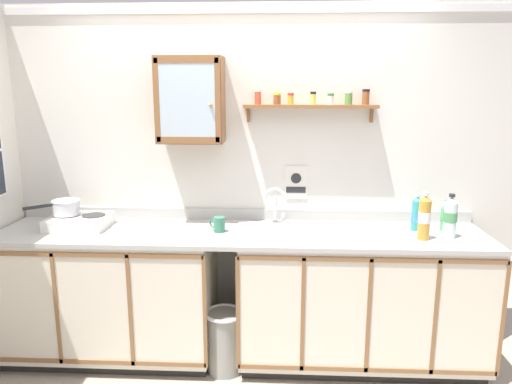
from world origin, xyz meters
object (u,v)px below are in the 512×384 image
(sink, at_px, (274,235))
(hot_plate_stove, at_px, (79,222))
(bottle_juice_amber_0, at_px, (424,217))
(warning_sign, at_px, (296,183))
(trash_bin, at_px, (225,340))
(mug, at_px, (219,224))
(bottle_soda_green_1, at_px, (446,217))
(bottle_detergent_teal_3, at_px, (416,214))
(bottle_water_clear_2, at_px, (450,217))
(wall_cabinet, at_px, (191,100))
(saucepan, at_px, (65,207))

(sink, bearing_deg, hot_plate_stove, 179.99)
(bottle_juice_amber_0, xyz_separation_m, warning_sign, (-0.81, 0.43, 0.13))
(hot_plate_stove, bearing_deg, trash_bin, -11.25)
(bottle_juice_amber_0, distance_m, mug, 1.34)
(warning_sign, bearing_deg, bottle_soda_green_1, -12.39)
(hot_plate_stove, distance_m, bottle_detergent_teal_3, 2.32)
(hot_plate_stove, relative_size, bottle_water_clear_2, 1.38)
(hot_plate_stove, distance_m, trash_bin, 1.30)
(wall_cabinet, bearing_deg, bottle_water_clear_2, -8.57)
(bottle_water_clear_2, height_order, bottle_detergent_teal_3, bottle_water_clear_2)
(hot_plate_stove, relative_size, wall_cabinet, 0.69)
(sink, height_order, bottle_soda_green_1, sink)
(sink, distance_m, bottle_soda_green_1, 1.18)
(mug, distance_m, wall_cabinet, 0.87)
(saucepan, relative_size, mug, 2.71)
(bottle_water_clear_2, bearing_deg, sink, 174.73)
(hot_plate_stove, bearing_deg, wall_cabinet, 11.17)
(bottle_detergent_teal_3, bearing_deg, bottle_water_clear_2, -43.02)
(bottle_soda_green_1, bearing_deg, bottle_detergent_teal_3, 179.98)
(warning_sign, bearing_deg, hot_plate_stove, -169.64)
(bottle_juice_amber_0, distance_m, bottle_detergent_teal_3, 0.21)
(saucepan, relative_size, wall_cabinet, 0.53)
(mug, bearing_deg, bottle_juice_amber_0, -4.27)
(hot_plate_stove, bearing_deg, bottle_water_clear_2, -2.42)
(saucepan, bearing_deg, sink, -0.83)
(bottle_water_clear_2, bearing_deg, warning_sign, 158.81)
(sink, relative_size, bottle_soda_green_1, 2.35)
(hot_plate_stove, height_order, trash_bin, hot_plate_stove)
(bottle_water_clear_2, height_order, warning_sign, warning_sign)
(warning_sign, bearing_deg, bottle_juice_amber_0, -28.03)
(mug, bearing_deg, trash_bin, -73.18)
(bottle_soda_green_1, distance_m, warning_sign, 1.06)
(trash_bin, bearing_deg, bottle_detergent_teal_3, 11.29)
(bottle_detergent_teal_3, bearing_deg, saucepan, -179.24)
(sink, bearing_deg, bottle_juice_amber_0, -9.02)
(bottle_detergent_teal_3, bearing_deg, wall_cabinet, 176.29)
(bottle_juice_amber_0, height_order, trash_bin, bottle_juice_amber_0)
(saucepan, relative_size, trash_bin, 0.71)
(bottle_detergent_teal_3, xyz_separation_m, mug, (-1.34, -0.11, -0.06))
(bottle_water_clear_2, bearing_deg, bottle_detergent_teal_3, 136.98)
(saucepan, relative_size, bottle_juice_amber_0, 1.00)
(trash_bin, bearing_deg, saucepan, 168.69)
(bottle_soda_green_1, distance_m, trash_bin, 1.72)
(hot_plate_stove, relative_size, bottle_detergent_teal_3, 1.57)
(hot_plate_stove, bearing_deg, bottle_detergent_teal_3, 1.31)
(sink, height_order, trash_bin, sink)
(bottle_water_clear_2, xyz_separation_m, mug, (-1.51, 0.05, -0.09))
(bottle_juice_amber_0, distance_m, bottle_soda_green_1, 0.30)
(sink, distance_m, mug, 0.38)
(bottle_soda_green_1, distance_m, wall_cabinet, 1.91)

